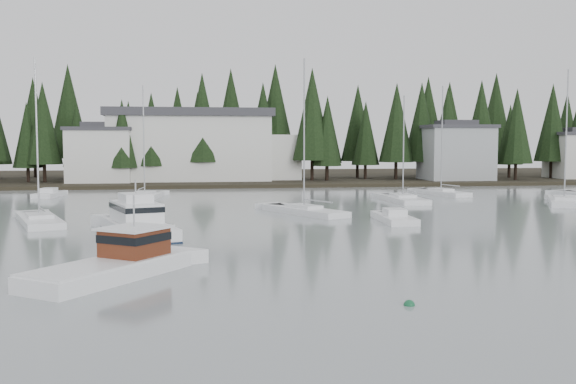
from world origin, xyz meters
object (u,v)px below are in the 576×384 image
(sailboat_0, at_px, (39,223))
(runabout_3, at_px, (49,196))
(sailboat_4, at_px, (441,194))
(harbor_inn, at_px, (204,146))
(house_west, at_px, (100,154))
(house_east_a, at_px, (456,151))
(sailboat_5, at_px, (145,198))
(lobster_boat_brown, at_px, (114,267))
(sailboat_7, at_px, (403,201))
(runabout_1, at_px, (395,220))
(sailboat_8, at_px, (564,203))
(sailboat_6, at_px, (304,213))
(cabin_cruiser_center, at_px, (137,225))

(sailboat_0, distance_m, runabout_3, 26.48)
(sailboat_4, bearing_deg, harbor_inn, 30.39)
(house_west, xyz_separation_m, house_east_a, (54.00, -1.00, 0.25))
(house_west, distance_m, sailboat_5, 25.52)
(lobster_boat_brown, relative_size, sailboat_7, 0.73)
(sailboat_0, bearing_deg, house_east_a, -68.83)
(runabout_1, height_order, runabout_3, same)
(sailboat_8, bearing_deg, sailboat_4, 59.14)
(runabout_1, xyz_separation_m, runabout_3, (-32.24, 28.61, 0.00))
(house_east_a, relative_size, sailboat_4, 0.79)
(sailboat_6, bearing_deg, runabout_1, -165.38)
(house_west, xyz_separation_m, sailboat_5, (8.24, -23.71, -4.59))
(sailboat_4, bearing_deg, sailboat_8, -164.22)
(runabout_1, bearing_deg, house_east_a, -25.39)
(sailboat_4, bearing_deg, runabout_1, 135.94)
(sailboat_0, distance_m, sailboat_4, 46.47)
(sailboat_6, xyz_separation_m, runabout_1, (6.05, -6.82, 0.05))
(house_west, xyz_separation_m, sailboat_6, (23.33, -41.71, -4.57))
(runabout_3, bearing_deg, harbor_inn, -30.83)
(house_west, bearing_deg, cabin_cruiser_center, -79.16)
(house_west, distance_m, harbor_inn, 15.45)
(sailboat_8, bearing_deg, sailboat_6, 128.39)
(sailboat_6, height_order, sailboat_8, sailboat_8)
(runabout_1, bearing_deg, house_west, 33.19)
(harbor_inn, bearing_deg, house_west, -167.48)
(house_east_a, relative_size, runabout_3, 1.77)
(cabin_cruiser_center, height_order, sailboat_5, sailboat_5)
(sailboat_8, bearing_deg, lobster_boat_brown, 154.71)
(sailboat_6, bearing_deg, sailboat_4, -74.01)
(lobster_boat_brown, xyz_separation_m, sailboat_8, (40.41, 30.47, -0.40))
(harbor_inn, distance_m, sailboat_0, 51.22)
(sailboat_5, bearing_deg, runabout_3, 77.35)
(cabin_cruiser_center, bearing_deg, house_west, -7.95)
(sailboat_0, bearing_deg, sailboat_5, -35.00)
(sailboat_8, bearing_deg, sailboat_0, 128.63)
(runabout_1, distance_m, runabout_3, 43.10)
(house_west, distance_m, house_east_a, 54.01)
(sailboat_4, xyz_separation_m, sailboat_7, (-7.29, -7.91, -0.03))
(runabout_1, bearing_deg, harbor_inn, 17.45)
(sailboat_4, bearing_deg, runabout_3, 69.85)
(lobster_boat_brown, distance_m, runabout_3, 48.90)
(house_east_a, distance_m, sailboat_6, 51.19)
(sailboat_8, height_order, runabout_1, sailboat_8)
(sailboat_0, bearing_deg, sailboat_8, -98.81)
(cabin_cruiser_center, xyz_separation_m, sailboat_8, (40.66, 16.69, -0.56))
(sailboat_5, relative_size, sailboat_7, 1.12)
(sailboat_0, distance_m, sailboat_7, 36.42)
(lobster_boat_brown, distance_m, sailboat_7, 43.56)
(house_west, relative_size, harbor_inn, 0.32)
(runabout_3, bearing_deg, house_east_a, -64.85)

